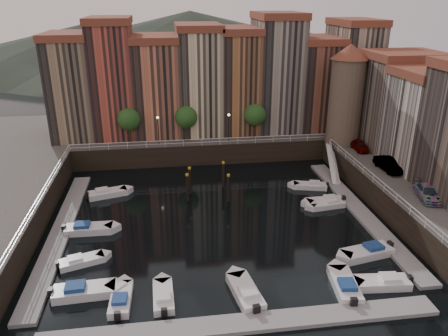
{
  "coord_description": "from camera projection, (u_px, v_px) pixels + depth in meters",
  "views": [
    {
      "loc": [
        -5.04,
        -42.27,
        22.81
      ],
      "look_at": [
        1.46,
        4.0,
        4.23
      ],
      "focal_mm": 35.0,
      "sensor_mm": 36.0,
      "label": 1
    }
  ],
  "objects": [
    {
      "name": "railings",
      "position": [
        211.0,
        169.0,
        51.07
      ],
      "size": [
        36.08,
        34.04,
        0.52
      ],
      "color": "white",
      "rests_on": "ground"
    },
    {
      "name": "boat_right_1",
      "position": [
        368.0,
        252.0,
        40.84
      ],
      "size": [
        5.37,
        2.83,
        1.2
      ],
      "rotation": [
        0.0,
        0.0,
        3.34
      ],
      "color": "silver",
      "rests_on": "ground"
    },
    {
      "name": "boat_near_3",
      "position": [
        345.0,
        286.0,
        36.13
      ],
      "size": [
        2.41,
        5.21,
        1.17
      ],
      "rotation": [
        0.0,
        0.0,
        1.45
      ],
      "color": "silver",
      "rests_on": "ground"
    },
    {
      "name": "boat_right_2",
      "position": [
        328.0,
        204.0,
        50.27
      ],
      "size": [
        4.36,
        2.07,
        0.98
      ],
      "rotation": [
        0.0,
        0.0,
        3.28
      ],
      "color": "silver",
      "rests_on": "ground"
    },
    {
      "name": "boat_right_4",
      "position": [
        311.0,
        186.0,
        55.19
      ],
      "size": [
        4.47,
        2.58,
        1.0
      ],
      "rotation": [
        0.0,
        0.0,
        2.88
      ],
      "color": "silver",
      "rests_on": "ground"
    },
    {
      "name": "boat_right_0",
      "position": [
        383.0,
        283.0,
        36.55
      ],
      "size": [
        4.95,
        2.15,
        1.12
      ],
      "rotation": [
        0.0,
        0.0,
        3.06
      ],
      "color": "silver",
      "rests_on": "ground"
    },
    {
      "name": "ground",
      "position": [
        216.0,
        218.0,
        47.98
      ],
      "size": [
        200.0,
        200.0,
        0.0
      ],
      "primitive_type": "plane",
      "color": "black",
      "rests_on": "ground"
    },
    {
      "name": "dock_near",
      "position": [
        244.0,
        324.0,
        32.27
      ],
      "size": [
        30.0,
        2.0,
        0.35
      ],
      "primitive_type": "cube",
      "color": "gray",
      "rests_on": "ground"
    },
    {
      "name": "far_terrace",
      "position": [
        218.0,
        79.0,
        65.98
      ],
      "size": [
        48.7,
        10.3,
        17.5
      ],
      "color": "#8C7559",
      "rests_on": "quay_far"
    },
    {
      "name": "boat_left_1",
      "position": [
        81.0,
        261.0,
        39.58
      ],
      "size": [
        4.29,
        2.71,
        0.96
      ],
      "rotation": [
        0.0,
        0.0,
        0.33
      ],
      "color": "silver",
      "rests_on": "ground"
    },
    {
      "name": "street_lamps",
      "position": [
        194.0,
        124.0,
        61.5
      ],
      "size": [
        10.36,
        0.36,
        4.18
      ],
      "color": "black",
      "rests_on": "quay_far"
    },
    {
      "name": "car_a",
      "position": [
        360.0,
        146.0,
        59.28
      ],
      "size": [
        1.77,
        4.01,
        1.34
      ],
      "primitive_type": "imported",
      "rotation": [
        0.0,
        0.0,
        -0.05
      ],
      "color": "gray",
      "rests_on": "quay_right"
    },
    {
      "name": "mooring_pilings",
      "position": [
        207.0,
        183.0,
        52.68
      ],
      "size": [
        5.12,
        4.47,
        3.78
      ],
      "color": "black",
      "rests_on": "ground"
    },
    {
      "name": "car_c",
      "position": [
        427.0,
        193.0,
        45.21
      ],
      "size": [
        2.9,
        4.94,
        1.34
      ],
      "primitive_type": "imported",
      "rotation": [
        0.0,
        0.0,
        -0.23
      ],
      "color": "gray",
      "rests_on": "quay_right"
    },
    {
      "name": "gangway",
      "position": [
        333.0,
        162.0,
        58.68
      ],
      "size": [
        2.78,
        8.32,
        3.73
      ],
      "color": "white",
      "rests_on": "ground"
    },
    {
      "name": "right_terrace",
      "position": [
        434.0,
        116.0,
        51.36
      ],
      "size": [
        9.3,
        24.3,
        14.0
      ],
      "color": "#726356",
      "rests_on": "quay_right"
    },
    {
      "name": "boat_left_4",
      "position": [
        107.0,
        193.0,
        53.0
      ],
      "size": [
        4.99,
        3.0,
        1.12
      ],
      "rotation": [
        0.0,
        0.0,
        0.29
      ],
      "color": "silver",
      "rests_on": "ground"
    },
    {
      "name": "boat_near_1",
      "position": [
        163.0,
        297.0,
        34.86
      ],
      "size": [
        1.71,
        4.42,
        1.01
      ],
      "rotation": [
        0.0,
        0.0,
        1.6
      ],
      "color": "silver",
      "rests_on": "ground"
    },
    {
      "name": "car_b",
      "position": [
        389.0,
        165.0,
        52.39
      ],
      "size": [
        1.88,
        4.76,
        1.54
      ],
      "primitive_type": "imported",
      "rotation": [
        0.0,
        0.0,
        0.05
      ],
      "color": "gray",
      "rests_on": "quay_right"
    },
    {
      "name": "boat_left_0",
      "position": [
        83.0,
        291.0,
        35.43
      ],
      "size": [
        5.3,
        2.15,
        1.21
      ],
      "rotation": [
        0.0,
        0.0,
        0.05
      ],
      "color": "silver",
      "rests_on": "ground"
    },
    {
      "name": "dock_right",
      "position": [
        360.0,
        211.0,
        49.09
      ],
      "size": [
        2.0,
        28.0,
        0.35
      ],
      "primitive_type": "cube",
      "color": "gray",
      "rests_on": "ground"
    },
    {
      "name": "promenade_trees",
      "position": [
        191.0,
        117.0,
        62.12
      ],
      "size": [
        21.2,
        3.2,
        5.2
      ],
      "color": "black",
      "rests_on": "quay_far"
    },
    {
      "name": "boat_right_3",
      "position": [
        326.0,
        201.0,
        50.94
      ],
      "size": [
        4.65,
        1.84,
        1.06
      ],
      "rotation": [
        0.0,
        0.0,
        3.18
      ],
      "color": "silver",
      "rests_on": "ground"
    },
    {
      "name": "boat_near_2",
      "position": [
        246.0,
        293.0,
        35.28
      ],
      "size": [
        2.6,
        5.25,
        1.18
      ],
      "rotation": [
        0.0,
        0.0,
        1.73
      ],
      "color": "silver",
      "rests_on": "ground"
    },
    {
      "name": "dock_left",
      "position": [
        61.0,
        231.0,
        44.9
      ],
      "size": [
        2.0,
        28.0,
        0.35
      ],
      "primitive_type": "cube",
      "color": "gray",
      "rests_on": "ground"
    },
    {
      "name": "corner_tower",
      "position": [
        346.0,
        93.0,
        60.14
      ],
      "size": [
        5.2,
        5.2,
        13.8
      ],
      "color": "#6B5B4C",
      "rests_on": "quay_right"
    },
    {
      "name": "quay_far",
      "position": [
        196.0,
        135.0,
        71.35
      ],
      "size": [
        80.0,
        20.0,
        3.0
      ],
      "primitive_type": "cube",
      "color": "black",
      "rests_on": "ground"
    },
    {
      "name": "boat_left_2",
      "position": [
        88.0,
        229.0,
        44.9
      ],
      "size": [
        5.06,
        1.92,
        1.16
      ],
      "rotation": [
        0.0,
        0.0,
        -0.02
      ],
      "color": "silver",
      "rests_on": "ground"
    },
    {
      "name": "boat_near_0",
      "position": [
        121.0,
        300.0,
        34.54
      ],
      "size": [
        1.76,
        4.47,
        1.02
      ],
      "rotation": [
        0.0,
        0.0,
        1.54
      ],
      "color": "silver",
      "rests_on": "ground"
    },
    {
      "name": "mountains",
      "position": [
        181.0,
        42.0,
        146.49
      ],
      "size": [
        145.0,
        100.0,
        18.0
      ],
      "color": "#2D382D",
      "rests_on": "ground"
    }
  ]
}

